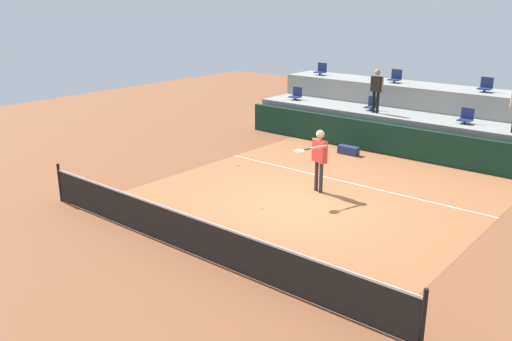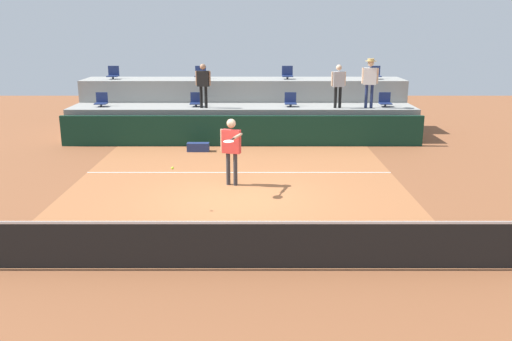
% 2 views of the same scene
% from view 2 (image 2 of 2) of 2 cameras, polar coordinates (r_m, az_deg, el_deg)
% --- Properties ---
extents(ground_plane, '(40.00, 40.00, 0.00)m').
position_cam_2_polar(ground_plane, '(13.32, -2.01, -3.03)').
color(ground_plane, brown).
extents(court_inner_paint, '(9.00, 10.00, 0.01)m').
position_cam_2_polar(court_inner_paint, '(14.27, -1.86, -1.75)').
color(court_inner_paint, '#A36038').
rests_on(court_inner_paint, ground_plane).
extents(court_service_line, '(9.00, 0.06, 0.00)m').
position_cam_2_polar(court_service_line, '(15.61, -1.68, -0.21)').
color(court_service_line, silver).
rests_on(court_service_line, ground_plane).
extents(tennis_net, '(10.48, 0.08, 1.07)m').
position_cam_2_polar(tennis_net, '(9.41, -2.94, -7.89)').
color(tennis_net, black).
rests_on(tennis_net, ground_plane).
extents(sponsor_backboard, '(13.00, 0.16, 1.10)m').
position_cam_2_polar(sponsor_backboard, '(18.99, -1.35, 4.31)').
color(sponsor_backboard, '#0F3323').
rests_on(sponsor_backboard, ground_plane).
extents(seating_tier_lower, '(13.00, 1.80, 1.25)m').
position_cam_2_polar(seating_tier_lower, '(20.25, -1.26, 5.23)').
color(seating_tier_lower, gray).
rests_on(seating_tier_lower, ground_plane).
extents(seating_tier_upper, '(13.00, 1.80, 2.10)m').
position_cam_2_polar(seating_tier_upper, '(21.96, -1.15, 7.16)').
color(seating_tier_upper, gray).
rests_on(seating_tier_upper, ground_plane).
extents(stadium_chair_lower_far_left, '(0.44, 0.40, 0.52)m').
position_cam_2_polar(stadium_chair_lower_far_left, '(20.88, -16.19, 7.27)').
color(stadium_chair_lower_far_left, '#2D2D33').
rests_on(stadium_chair_lower_far_left, seating_tier_lower).
extents(stadium_chair_lower_left, '(0.44, 0.40, 0.52)m').
position_cam_2_polar(stadium_chair_lower_left, '(20.17, -6.31, 7.52)').
color(stadium_chair_lower_left, '#2D2D33').
rests_on(stadium_chair_lower_left, seating_tier_lower).
extents(stadium_chair_lower_right, '(0.44, 0.40, 0.52)m').
position_cam_2_polar(stadium_chair_lower_right, '(20.09, 3.93, 7.54)').
color(stadium_chair_lower_right, '#2D2D33').
rests_on(stadium_chair_lower_right, seating_tier_lower).
extents(stadium_chair_lower_far_right, '(0.44, 0.40, 0.52)m').
position_cam_2_polar(stadium_chair_lower_far_right, '(20.63, 13.95, 7.33)').
color(stadium_chair_lower_far_right, '#2D2D33').
rests_on(stadium_chair_lower_far_right, seating_tier_lower).
extents(stadium_chair_upper_far_left, '(0.44, 0.40, 0.52)m').
position_cam_2_polar(stadium_chair_upper_far_left, '(22.50, -15.00, 10.09)').
color(stadium_chair_upper_far_left, '#2D2D33').
rests_on(stadium_chair_upper_far_left, seating_tier_upper).
extents(stadium_chair_upper_left, '(0.44, 0.40, 0.52)m').
position_cam_2_polar(stadium_chair_upper_left, '(21.86, -5.84, 10.38)').
color(stadium_chair_upper_left, '#2D2D33').
rests_on(stadium_chair_upper_left, seating_tier_upper).
extents(stadium_chair_upper_right, '(0.44, 0.40, 0.52)m').
position_cam_2_polar(stadium_chair_upper_right, '(21.78, 3.60, 10.41)').
color(stadium_chair_upper_right, '#2D2D33').
rests_on(stadium_chair_upper_right, seating_tier_upper).
extents(stadium_chair_upper_far_right, '(0.44, 0.40, 0.52)m').
position_cam_2_polar(stadium_chair_upper_far_right, '(22.27, 12.92, 10.17)').
color(stadium_chair_upper_far_right, '#2D2D33').
rests_on(stadium_chair_upper_far_right, seating_tier_upper).
extents(tennis_player, '(0.61, 1.34, 1.83)m').
position_cam_2_polar(tennis_player, '(14.10, -2.51, 2.80)').
color(tennis_player, '#2D2D33').
rests_on(tennis_player, ground_plane).
extents(spectator_in_white, '(0.57, 0.24, 1.61)m').
position_cam_2_polar(spectator_in_white, '(19.67, -5.55, 9.53)').
color(spectator_in_white, black).
rests_on(spectator_in_white, seating_tier_lower).
extents(spectator_in_grey, '(0.56, 0.26, 1.58)m').
position_cam_2_polar(spectator_in_grey, '(19.81, 9.07, 9.39)').
color(spectator_in_grey, black).
rests_on(spectator_in_grey, seating_tier_lower).
extents(spectator_with_hat, '(0.61, 0.48, 1.80)m').
position_cam_2_polar(spectator_with_hat, '(20.00, 12.40, 9.78)').
color(spectator_with_hat, navy).
rests_on(spectator_with_hat, seating_tier_lower).
extents(tennis_ball, '(0.07, 0.07, 0.07)m').
position_cam_2_polar(tennis_ball, '(12.32, -8.84, 0.27)').
color(tennis_ball, '#CCE033').
extents(equipment_bag, '(0.76, 0.28, 0.30)m').
position_cam_2_polar(equipment_bag, '(18.32, -6.10, 2.54)').
color(equipment_bag, navy).
rests_on(equipment_bag, ground_plane).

